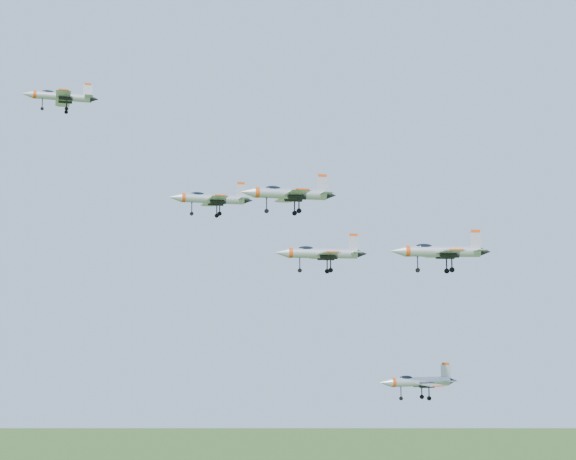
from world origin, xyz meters
name	(u,v)px	position (x,y,z in m)	size (l,w,h in m)	color
jet_lead	(59,96)	(-21.74, 15.54, 164.83)	(11.00, 9.04, 2.95)	#A7ACB4
jet_left_high	(210,199)	(-2.25, 0.02, 148.20)	(11.49, 9.46, 3.08)	#A7ACB4
jet_right_high	(288,193)	(2.79, -18.32, 146.32)	(11.35, 9.39, 3.03)	#A7ACB4
jet_left_low	(320,253)	(15.61, 6.26, 141.85)	(13.99, 11.70, 3.74)	#A7ACB4
jet_right_low	(439,251)	(22.99, -16.41, 140.42)	(12.64, 10.66, 3.40)	#A7ACB4
jet_trail	(418,381)	(29.01, 1.98, 123.21)	(12.45, 10.21, 3.34)	#A7ACB4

